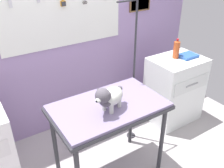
{
  "coord_description": "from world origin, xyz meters",
  "views": [
    {
      "loc": [
        -0.99,
        -1.4,
        2.15
      ],
      "look_at": [
        0.04,
        0.19,
        1.1
      ],
      "focal_mm": 39.59,
      "sensor_mm": 36.0,
      "label": 1
    }
  ],
  "objects_px": {
    "soda_bottle": "(176,49)",
    "cabinet_right": "(174,90)",
    "grooming_arm": "(133,82)",
    "grooming_table": "(109,112)",
    "dog": "(109,97)"
  },
  "relations": [
    {
      "from": "grooming_table",
      "to": "cabinet_right",
      "type": "relative_size",
      "value": 1.17
    },
    {
      "from": "dog",
      "to": "grooming_table",
      "type": "bearing_deg",
      "value": 60.21
    },
    {
      "from": "grooming_table",
      "to": "grooming_arm",
      "type": "height_order",
      "value": "grooming_arm"
    },
    {
      "from": "dog",
      "to": "cabinet_right",
      "type": "distance_m",
      "value": 1.51
    },
    {
      "from": "grooming_table",
      "to": "dog",
      "type": "relative_size",
      "value": 2.98
    },
    {
      "from": "grooming_arm",
      "to": "dog",
      "type": "height_order",
      "value": "grooming_arm"
    },
    {
      "from": "grooming_arm",
      "to": "grooming_table",
      "type": "bearing_deg",
      "value": -147.7
    },
    {
      "from": "soda_bottle",
      "to": "grooming_arm",
      "type": "bearing_deg",
      "value": -174.92
    },
    {
      "from": "cabinet_right",
      "to": "soda_bottle",
      "type": "distance_m",
      "value": 0.57
    },
    {
      "from": "grooming_table",
      "to": "cabinet_right",
      "type": "bearing_deg",
      "value": 15.86
    },
    {
      "from": "grooming_table",
      "to": "soda_bottle",
      "type": "distance_m",
      "value": 1.35
    },
    {
      "from": "soda_bottle",
      "to": "cabinet_right",
      "type": "bearing_deg",
      "value": -74.03
    },
    {
      "from": "dog",
      "to": "grooming_arm",
      "type": "bearing_deg",
      "value": 35.76
    },
    {
      "from": "dog",
      "to": "cabinet_right",
      "type": "relative_size",
      "value": 0.39
    },
    {
      "from": "grooming_arm",
      "to": "soda_bottle",
      "type": "height_order",
      "value": "grooming_arm"
    }
  ]
}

